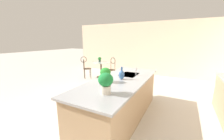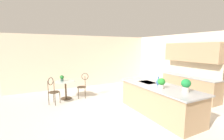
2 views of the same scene
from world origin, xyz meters
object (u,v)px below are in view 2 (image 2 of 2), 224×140
(potted_plant_on_table, at_px, (62,78))
(potted_plant_counter_near, at_px, (161,83))
(bistro_table, at_px, (66,88))
(potted_plant_counter_far, at_px, (186,85))
(chair_by_island, at_px, (53,90))
(vase_on_counter, at_px, (158,82))
(chair_near_window, at_px, (83,84))

(potted_plant_on_table, bearing_deg, potted_plant_counter_near, 34.67)
(bistro_table, height_order, potted_plant_counter_far, potted_plant_counter_far)
(chair_by_island, bearing_deg, vase_on_counter, 50.98)
(bistro_table, bearing_deg, chair_by_island, -49.18)
(potted_plant_counter_far, relative_size, vase_on_counter, 1.22)
(bistro_table, relative_size, chair_by_island, 0.77)
(potted_plant_on_table, relative_size, potted_plant_counter_far, 0.69)
(bistro_table, relative_size, potted_plant_counter_near, 2.58)
(bistro_table, height_order, chair_near_window, chair_near_window)
(bistro_table, height_order, potted_plant_counter_near, potted_plant_counter_near)
(chair_near_window, distance_m, potted_plant_on_table, 0.89)
(bistro_table, xyz_separation_m, chair_near_window, (0.18, 0.67, 0.13))
(potted_plant_on_table, distance_m, vase_on_counter, 3.77)
(chair_near_window, distance_m, potted_plant_counter_far, 3.97)
(chair_by_island, bearing_deg, potted_plant_on_table, 142.02)
(chair_near_window, xyz_separation_m, chair_by_island, (0.29, -1.22, 0.00))
(chair_by_island, relative_size, potted_plant_counter_far, 2.96)
(chair_near_window, xyz_separation_m, potted_plant_counter_far, (3.51, 1.77, 0.55))
(potted_plant_on_table, bearing_deg, vase_on_counter, 40.42)
(vase_on_counter, bearing_deg, potted_plant_counter_far, 7.25)
(chair_by_island, distance_m, potted_plant_counter_near, 3.80)
(bistro_table, height_order, vase_on_counter, vase_on_counter)
(bistro_table, distance_m, vase_on_counter, 3.68)
(chair_by_island, xyz_separation_m, potted_plant_on_table, (-0.54, 0.42, 0.31))
(chair_near_window, distance_m, potted_plant_counter_near, 3.33)
(potted_plant_on_table, distance_m, potted_plant_counter_far, 4.56)
(potted_plant_counter_near, relative_size, vase_on_counter, 1.08)
(chair_by_island, bearing_deg, potted_plant_counter_far, 42.77)
(potted_plant_on_table, relative_size, potted_plant_counter_near, 0.78)
(potted_plant_counter_near, height_order, potted_plant_counter_far, potted_plant_counter_far)
(chair_by_island, height_order, potted_plant_counter_near, potted_plant_counter_near)
(chair_by_island, bearing_deg, chair_near_window, 103.33)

